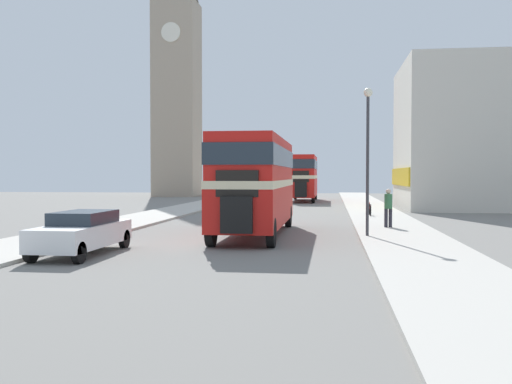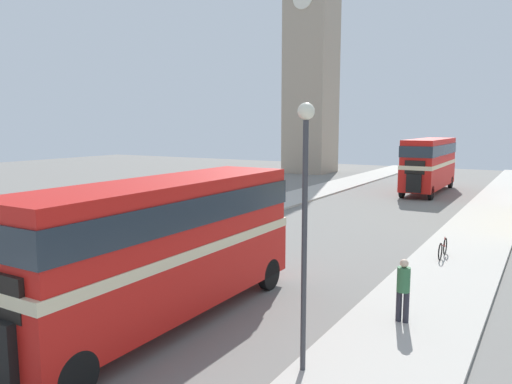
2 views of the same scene
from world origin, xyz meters
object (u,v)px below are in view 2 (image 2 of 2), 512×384
Objects in this scene: bicycle_on_pavement at (443,249)px; church_tower at (312,10)px; double_decker_bus at (165,239)px; bus_distant at (429,161)px; pedestrian_walking at (403,287)px; street_lamp at (305,199)px.

bicycle_on_pavement is 42.18m from church_tower.
bus_distant is (0.47, 31.76, 0.20)m from double_decker_bus.
church_tower is at bearing 122.71° from bicycle_on_pavement.
church_tower reaches higher than bus_distant.
double_decker_bus reaches higher than pedestrian_walking.
street_lamp is 0.16× the size of church_tower.
pedestrian_walking is at bearing 28.48° from double_decker_bus.
pedestrian_walking is at bearing -79.53° from bus_distant.
bus_distant is 1.73× the size of street_lamp.
double_decker_bus is 5.68× the size of bicycle_on_pavement.
double_decker_bus is 48.25m from church_tower.
bus_distant is at bearing 100.47° from pedestrian_walking.
double_decker_bus is at bearing 170.76° from street_lamp.
church_tower reaches higher than street_lamp.
street_lamp is (4.10, -32.51, 1.36)m from bus_distant.
bus_distant is at bearing 97.19° from street_lamp.
double_decker_bus is 5.63× the size of pedestrian_walking.
bus_distant is at bearing -35.43° from church_tower.
bicycle_on_pavement is 12.05m from street_lamp.
church_tower is (-20.67, 32.17, 17.81)m from bicycle_on_pavement.
street_lamp reaches higher than double_decker_bus.
pedestrian_walking is (5.76, 3.13, -1.28)m from double_decker_bus.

